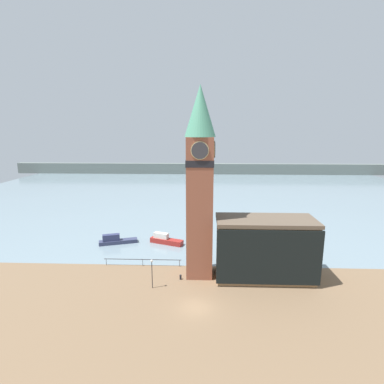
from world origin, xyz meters
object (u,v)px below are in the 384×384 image
clock_tower (200,179)px  boat_near (165,240)px  mooring_bollard_near (181,277)px  lamp_post (152,268)px  boat_far (116,240)px  pier_building (265,249)px

clock_tower → boat_near: (-6.56, 11.95, -13.51)m
mooring_bollard_near → lamp_post: lamp_post is taller
clock_tower → boat_far: (-15.77, 11.48, -13.55)m
pier_building → mooring_bollard_near: bearing=-174.8°
pier_building → boat_far: 28.05m
clock_tower → pier_building: (9.26, -0.61, -9.81)m
boat_near → boat_far: boat_near is taller
boat_far → pier_building: bearing=-43.3°
boat_far → clock_tower: bearing=-53.5°
clock_tower → mooring_bollard_near: 14.17m
boat_near → mooring_bollard_near: boat_near is taller
boat_far → mooring_bollard_near: bearing=-62.6°
mooring_bollard_near → lamp_post: bearing=-145.6°
boat_far → mooring_bollard_near: size_ratio=9.55×
boat_near → lamp_post: (0.30, -16.13, 2.13)m
clock_tower → lamp_post: (-6.27, -4.17, -11.38)m
clock_tower → lamp_post: bearing=-146.3°
boat_near → mooring_bollard_near: (3.91, -13.65, -0.31)m
boat_near → lamp_post: bearing=-68.1°
pier_building → clock_tower: bearing=176.2°
clock_tower → pier_building: clock_tower is taller
mooring_bollard_near → lamp_post: 5.01m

